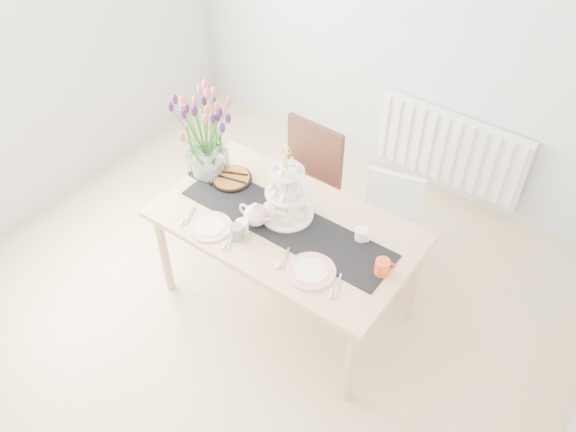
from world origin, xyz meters
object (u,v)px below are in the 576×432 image
Objects in this scene: tulip_vase at (203,125)px; mug_grey at (237,232)px; dining_table at (286,232)px; cream_jug at (361,234)px; chair_white at (387,220)px; plate_left at (210,227)px; chair_brown at (304,177)px; cake_stand at (287,199)px; mug_orange at (382,267)px; radiator at (451,149)px; teapot at (256,215)px; plate_right at (311,271)px; mug_white at (242,227)px; tart_tin at (231,179)px.

mug_grey is at bearing -33.44° from tulip_vase.
dining_table is 16.66× the size of mug_grey.
cream_jug is (1.13, 0.07, -0.35)m from tulip_vase.
chair_white is 1.14m from mug_grey.
cream_jug is at bearing -95.31° from chair_white.
plate_left is (-0.71, -0.98, 0.31)m from chair_white.
cake_stand reaches higher than chair_brown.
mug_orange is (0.70, -0.07, -0.09)m from cake_stand.
radiator is at bearing 75.66° from cake_stand.
chair_brown is 0.91m from tulip_vase.
plate_left is at bearing -130.24° from cream_jug.
cake_stand is at bearing 48.93° from plate_left.
dining_table is 3.31× the size of cake_stand.
teapot is at bearing -76.53° from chair_brown.
radiator is 1.73m from mug_orange.
cake_stand reaches higher than chair_white.
mug_orange is 0.40m from plate_right.
mug_white reaches higher than chair_white.
tulip_vase is 0.72m from mug_grey.
tulip_vase reaches higher than plate_left.
dining_table is at bearing -140.46° from cream_jug.
mug_grey is 0.95× the size of mug_orange.
radiator is 0.75× the size of dining_table.
radiator is 12.49× the size of mug_grey.
cream_jug is (0.07, -1.50, 0.34)m from radiator.
plate_right is (0.50, 0.04, -0.04)m from mug_grey.
chair_white is at bearing 88.77° from plate_right.
plate_right is (0.69, 0.06, 0.00)m from plate_left.
radiator is 1.23m from chair_brown.
mug_white is (-0.53, -0.89, 0.35)m from chair_white.
dining_table is 0.68m from mug_orange.
cream_jug is 0.91m from plate_left.
chair_white is 1.40m from tulip_vase.
plate_right is at bearing -3.33° from mug_grey.
chair_brown is 0.72m from cake_stand.
cream_jug reaches higher than chair_white.
tart_tin reaches higher than dining_table.
radiator is 2.11m from plate_left.
mug_grey is (-0.12, -0.33, -0.09)m from cake_stand.
dining_table is at bearing 146.12° from plate_right.
radiator is 1.30× the size of chair_brown.
tart_tin reaches higher than chair_white.
cake_stand reaches higher than plate_left.
chair_white is 1.10× the size of tulip_vase.
dining_table is (-0.37, -1.66, 0.22)m from radiator.
chair_white is at bearing -90.52° from radiator.
tart_tin is 0.53m from mug_grey.
mug_orange reaches higher than mug_grey.
chair_white is at bearing 32.51° from tart_tin.
tulip_vase is 7.01× the size of mug_orange.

